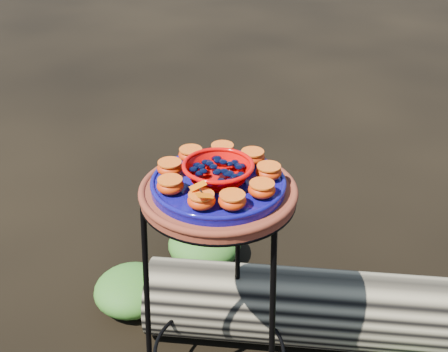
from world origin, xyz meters
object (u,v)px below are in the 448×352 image
(red_bowl, at_px, (218,172))
(driftwood_log, at_px, (358,311))
(plant_stand, at_px, (219,301))
(cobalt_plate, at_px, (218,184))
(terracotta_saucer, at_px, (218,194))

(red_bowl, xyz_separation_m, driftwood_log, (0.40, 0.31, -0.64))
(plant_stand, height_order, red_bowl, red_bowl)
(driftwood_log, bearing_deg, cobalt_plate, -142.21)
(red_bowl, bearing_deg, driftwood_log, 37.79)
(red_bowl, bearing_deg, cobalt_plate, 0.00)
(red_bowl, distance_m, driftwood_log, 0.82)
(terracotta_saucer, relative_size, cobalt_plate, 1.17)
(plant_stand, xyz_separation_m, driftwood_log, (0.40, 0.31, -0.22))
(plant_stand, distance_m, driftwood_log, 0.55)
(cobalt_plate, relative_size, red_bowl, 2.00)
(terracotta_saucer, bearing_deg, plant_stand, 0.00)
(plant_stand, height_order, cobalt_plate, cobalt_plate)
(terracotta_saucer, xyz_separation_m, cobalt_plate, (0.00, 0.00, 0.03))
(terracotta_saucer, distance_m, driftwood_log, 0.77)
(driftwood_log, bearing_deg, terracotta_saucer, -142.21)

